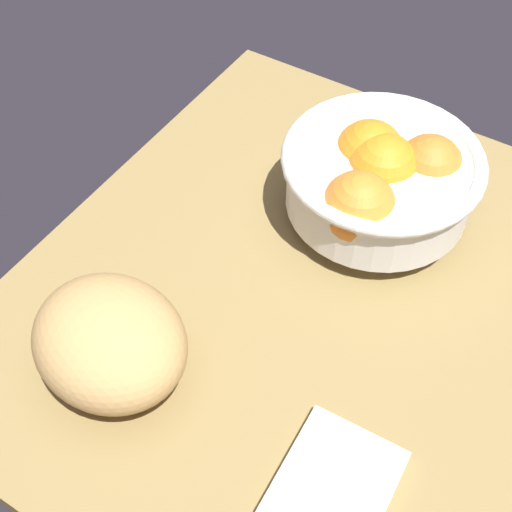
{
  "coord_description": "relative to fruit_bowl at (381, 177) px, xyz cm",
  "views": [
    {
      "loc": [
        -42.22,
        -18.97,
        62.05
      ],
      "look_at": [
        -2.39,
        5.84,
        5.0
      ],
      "focal_mm": 49.39,
      "sensor_mm": 36.0,
      "label": 1
    }
  ],
  "objects": [
    {
      "name": "bread_loaf",
      "position": [
        -32.32,
        12.94,
        -1.88
      ],
      "size": [
        17.03,
        18.74,
        9.52
      ],
      "primitive_type": "ellipsoid",
      "rotation": [
        0.0,
        0.0,
        4.5
      ],
      "color": "tan",
      "rests_on": "ground"
    },
    {
      "name": "fruit_bowl",
      "position": [
        0.0,
        0.0,
        0.0
      ],
      "size": [
        22.73,
        22.73,
        11.76
      ],
      "color": "white",
      "rests_on": "ground"
    },
    {
      "name": "napkin_folded",
      "position": [
        -31.98,
        -11.52,
        -6.02
      ],
      "size": [
        12.71,
        10.29,
        1.24
      ],
      "primitive_type": "cube",
      "rotation": [
        0.0,
        0.0,
        0.04
      ],
      "color": "silver",
      "rests_on": "ground"
    },
    {
      "name": "ground_plane",
      "position": [
        -13.67,
        0.7,
        -8.14
      ],
      "size": [
        69.34,
        60.83,
        3.0
      ],
      "primitive_type": "cube",
      "color": "olive"
    }
  ]
}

